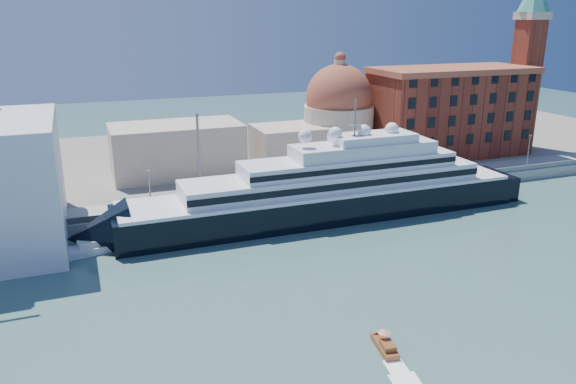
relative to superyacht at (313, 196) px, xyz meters
name	(u,v)px	position (x,y,z in m)	size (l,w,h in m)	color
ground	(370,265)	(0.24, -23.00, -4.67)	(400.00, 400.00, 0.00)	#375F5B
quay	(293,197)	(0.24, 11.00, -3.42)	(180.00, 10.00, 2.50)	gray
land	(239,155)	(0.24, 52.00, -3.67)	(260.00, 72.00, 2.00)	slate
quay_fence	(301,194)	(0.24, 6.50, -1.57)	(180.00, 0.10, 1.20)	slate
superyacht	(313,196)	(0.00, 0.00, 0.00)	(90.61, 12.56, 27.08)	black
service_barge	(80,251)	(-42.94, -2.12, -3.98)	(11.23, 5.68, 2.41)	white
water_taxi	(385,346)	(-9.67, -44.58, -4.07)	(2.55, 5.47, 2.50)	brown
warehouse	(450,111)	(52.24, 29.00, 9.12)	(43.00, 19.00, 23.25)	maroon
campanile	(528,51)	(76.24, 29.00, 24.08)	(8.40, 8.40, 47.00)	maroon
church	(282,130)	(6.63, 34.72, 6.23)	(66.00, 18.00, 25.50)	beige
lamp_posts	(237,165)	(-12.43, 9.27, 5.17)	(120.80, 2.40, 18.00)	slate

